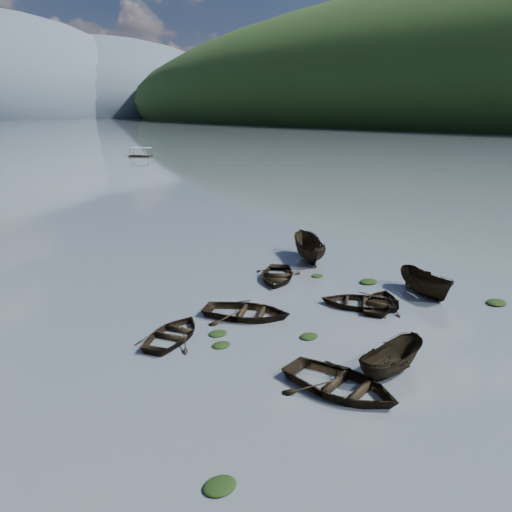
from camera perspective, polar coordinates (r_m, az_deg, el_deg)
ground_plane at (r=23.35m, az=18.54°, el=-11.35°), size 2400.00×2400.00×0.00m
haze_mtn_d at (r=971.73m, az=-17.63°, el=14.95°), size 520.00×520.00×220.00m
rowboat_0 at (r=20.40m, az=9.61°, el=-14.95°), size 4.43×5.44×0.99m
rowboat_1 at (r=24.60m, az=-9.35°, el=-9.22°), size 4.92×4.58×0.83m
rowboat_2 at (r=22.07m, az=15.01°, el=-12.73°), size 3.87×1.65×1.46m
rowboat_3 at (r=28.58m, az=11.67°, el=-5.62°), size 5.05×5.24×0.88m
rowboat_4 at (r=28.88m, az=14.02°, el=-5.54°), size 4.65×4.22×0.79m
rowboat_5 at (r=31.39m, az=18.73°, el=-4.16°), size 2.76×4.52×1.64m
rowboat_6 at (r=26.60m, az=-1.07°, el=-6.97°), size 5.52×5.71×0.96m
rowboat_7 at (r=32.33m, az=2.39°, el=-2.68°), size 5.27×5.30×0.90m
rowboat_8 at (r=36.70m, az=5.99°, el=-0.42°), size 4.16×5.29×1.94m
weed_clump_0 at (r=15.97m, az=-4.15°, el=-24.89°), size 1.03×0.85×0.23m
weed_clump_1 at (r=24.47m, az=6.06°, el=-9.22°), size 0.96×0.77×0.21m
weed_clump_2 at (r=23.59m, az=15.31°, el=-10.77°), size 1.12×0.90×0.24m
weed_clump_3 at (r=33.08m, az=7.03°, el=-2.34°), size 0.84×0.71×0.19m
weed_clump_4 at (r=31.41m, az=25.77°, el=-4.94°), size 1.28×1.01×0.26m
weed_clump_5 at (r=23.58m, az=-4.00°, el=-10.20°), size 0.91×0.74×0.19m
weed_clump_6 at (r=24.71m, az=-4.37°, el=-8.91°), size 0.94×0.79×0.20m
weed_clump_7 at (r=32.45m, az=12.72°, el=-3.00°), size 1.23×0.98×0.27m
pontoon_right at (r=122.93m, az=-13.02°, el=10.99°), size 5.07×5.56×2.05m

